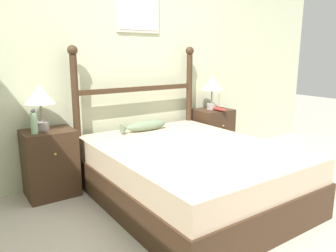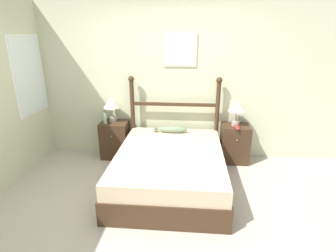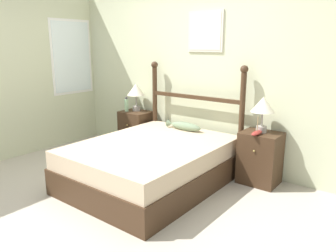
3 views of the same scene
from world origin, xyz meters
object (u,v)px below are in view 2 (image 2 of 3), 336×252
(table_lamp_left, at_px, (112,104))
(model_boat, at_px, (237,127))
(nightstand_right, at_px, (235,144))
(fish_pillow, at_px, (171,129))
(table_lamp_right, at_px, (237,107))
(bottle, at_px, (105,118))
(nightstand_left, at_px, (115,140))
(bed, at_px, (170,168))

(table_lamp_left, relative_size, model_boat, 1.69)
(nightstand_right, xyz_separation_m, table_lamp_left, (-2.06, 0.05, 0.63))
(nightstand_right, distance_m, fish_pillow, 1.09)
(model_boat, height_order, fish_pillow, model_boat)
(table_lamp_left, relative_size, fish_pillow, 0.78)
(table_lamp_right, xyz_separation_m, bottle, (-2.14, -0.08, -0.21))
(nightstand_right, distance_m, model_boat, 0.36)
(bottle, relative_size, fish_pillow, 0.41)
(table_lamp_left, height_order, fish_pillow, table_lamp_left)
(table_lamp_left, bearing_deg, bottle, -129.18)
(table_lamp_left, bearing_deg, table_lamp_right, -1.02)
(bottle, bearing_deg, nightstand_left, 29.54)
(bed, height_order, fish_pillow, fish_pillow)
(model_boat, bearing_deg, bed, -144.89)
(table_lamp_left, bearing_deg, model_boat, -4.63)
(table_lamp_right, height_order, fish_pillow, table_lamp_right)
(nightstand_left, xyz_separation_m, table_lamp_right, (2.02, 0.01, 0.63))
(nightstand_right, xyz_separation_m, model_boat, (-0.01, -0.12, 0.34))
(bottle, bearing_deg, nightstand_right, 1.91)
(nightstand_right, distance_m, table_lamp_right, 0.63)
(nightstand_left, bearing_deg, table_lamp_left, 122.68)
(table_lamp_right, distance_m, fish_pillow, 1.11)
(nightstand_right, relative_size, model_boat, 2.53)
(bed, height_order, bottle, bottle)
(bed, distance_m, nightstand_left, 1.31)
(bottle, bearing_deg, model_boat, -1.26)
(model_boat, bearing_deg, table_lamp_right, 91.08)
(bed, height_order, model_boat, model_boat)
(nightstand_left, relative_size, table_lamp_left, 1.50)
(nightstand_left, xyz_separation_m, nightstand_right, (2.03, 0.00, 0.00))
(nightstand_left, height_order, nightstand_right, same)
(nightstand_left, height_order, model_boat, model_boat)
(model_boat, xyz_separation_m, fish_pillow, (-1.04, 0.02, -0.09))
(nightstand_left, relative_size, bottle, 2.85)
(nightstand_left, bearing_deg, bottle, -150.46)
(bed, relative_size, nightstand_left, 3.01)
(nightstand_right, xyz_separation_m, bottle, (-2.16, -0.07, 0.42))
(bottle, bearing_deg, fish_pillow, -1.22)
(nightstand_right, bearing_deg, table_lamp_right, 142.40)
(nightstand_right, bearing_deg, fish_pillow, -174.82)
(fish_pillow, bearing_deg, nightstand_right, 5.18)
(nightstand_right, height_order, fish_pillow, nightstand_right)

